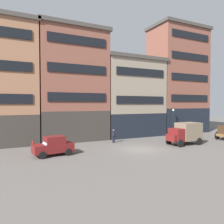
{
  "coord_description": "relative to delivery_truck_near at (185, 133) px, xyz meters",
  "views": [
    {
      "loc": [
        -12.78,
        -19.27,
        4.86
      ],
      "look_at": [
        -2.46,
        1.92,
        4.01
      ],
      "focal_mm": 34.3,
      "sensor_mm": 36.0,
      "label": 1
    }
  ],
  "objects": [
    {
      "name": "streetlamp_curbside",
      "position": [
        3.6,
        6.05,
        1.25
      ],
      "size": [
        0.32,
        0.32,
        4.12
      ],
      "color": "black",
      "rests_on": "ground_plane"
    },
    {
      "name": "delivery_truck_near",
      "position": [
        0.0,
        0.0,
        0.0
      ],
      "size": [
        4.39,
        2.21,
        2.62
      ],
      "color": "maroon",
      "rests_on": "ground_plane"
    },
    {
      "name": "building_far_right",
      "position": [
        7.8,
        9.68,
        7.72
      ],
      "size": [
        9.92,
        6.25,
        18.21
      ],
      "color": "black",
      "rests_on": "ground_plane"
    },
    {
      "name": "sedan_dark",
      "position": [
        -15.31,
        1.34,
        -0.51
      ],
      "size": [
        3.86,
        2.19,
        1.83
      ],
      "color": "maroon",
      "rests_on": "ground_plane"
    },
    {
      "name": "fire_hydrant_curbside",
      "position": [
        -16.73,
        5.55,
        -1.0
      ],
      "size": [
        0.24,
        0.24,
        0.83
      ],
      "color": "maroon",
      "rests_on": "ground_plane"
    },
    {
      "name": "building_center_right",
      "position": [
        -1.81,
        9.69,
        4.59
      ],
      "size": [
        10.01,
        6.25,
        11.95
      ],
      "color": "black",
      "rests_on": "ground_plane"
    },
    {
      "name": "pedestrian_officer",
      "position": [
        -7.18,
        4.86,
        -0.44
      ],
      "size": [
        0.44,
        0.44,
        1.79
      ],
      "color": "black",
      "rests_on": "ground_plane"
    },
    {
      "name": "ground_plane",
      "position": [
        -6.35,
        0.08,
        -1.42
      ],
      "size": [
        120.0,
        120.0,
        0.0
      ],
      "primitive_type": "plane",
      "color": "#605B56"
    },
    {
      "name": "building_center_left",
      "position": [
        -11.18,
        9.69,
        6.16
      ],
      "size": [
        9.43,
        6.25,
        15.09
      ],
      "color": "#38332D",
      "rests_on": "ground_plane"
    }
  ]
}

